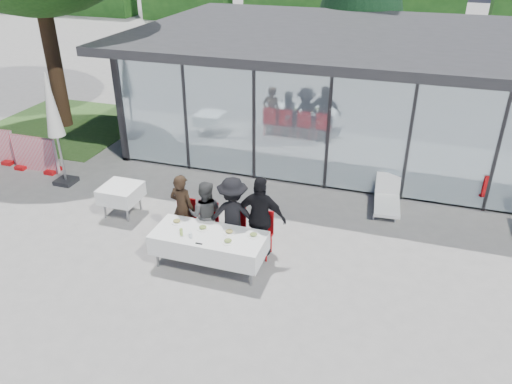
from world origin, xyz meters
TOP-DOWN VIEW (x-y plane):
  - ground at (0.00, 0.00)m, footprint 90.00×90.00m
  - pavilion at (2.00, 8.16)m, footprint 14.80×8.80m
  - dining_table at (-0.54, -0.02)m, footprint 2.26×0.96m
  - diner_a at (-1.42, 0.65)m, footprint 0.67×0.67m
  - diner_chair_a at (-1.42, 0.73)m, footprint 0.44×0.44m
  - diner_b at (-0.89, 0.65)m, footprint 0.87×0.87m
  - diner_chair_b at (-0.89, 0.73)m, footprint 0.44×0.44m
  - diner_c at (-0.27, 0.65)m, footprint 1.32×1.32m
  - diner_chair_c at (-0.27, 0.73)m, footprint 0.44×0.44m
  - diner_d at (0.33, 0.65)m, footprint 1.07×1.07m
  - diner_chair_d at (0.33, 0.73)m, footprint 0.44×0.44m
  - plate_a at (-1.33, 0.19)m, footprint 0.25×0.25m
  - plate_b at (-0.73, 0.13)m, footprint 0.25×0.25m
  - plate_c at (-0.17, 0.15)m, footprint 0.25×0.25m
  - plate_d at (0.33, 0.19)m, footprint 0.25×0.25m
  - plate_extra at (-0.07, -0.17)m, footprint 0.25×0.25m
  - juice_bottle at (-1.04, -0.22)m, footprint 0.06×0.06m
  - drinking_glasses at (-0.83, -0.23)m, footprint 0.07×0.07m
  - folded_eyeglasses at (-0.59, -0.40)m, footprint 0.14×0.03m
  - spare_table_left at (-3.33, 1.27)m, footprint 0.86×0.86m
  - spare_chair_b at (4.90, 4.16)m, footprint 0.61×0.61m
  - market_umbrella at (-5.67, 2.22)m, footprint 0.50×0.50m
  - lounger at (2.67, 3.56)m, footprint 0.72×1.38m
  - grass_patch at (-8.50, 6.00)m, footprint 5.00×5.00m

SIDE VIEW (x-z plane):
  - ground at x=0.00m, z-range 0.00..0.00m
  - grass_patch at x=-8.50m, z-range 0.00..0.02m
  - lounger at x=2.67m, z-range -0.10..0.62m
  - diner_chair_a at x=-1.42m, z-range 0.05..1.03m
  - diner_chair_b at x=-0.89m, z-range 0.05..1.03m
  - diner_chair_c at x=-0.27m, z-range 0.05..1.03m
  - diner_chair_d at x=0.33m, z-range 0.05..1.03m
  - spare_chair_b at x=4.90m, z-range 0.05..1.03m
  - dining_table at x=-0.54m, z-range 0.16..0.91m
  - spare_table_left at x=-3.33m, z-range 0.18..0.92m
  - folded_eyeglasses at x=-0.59m, z-range 0.75..0.76m
  - diner_b at x=-0.89m, z-range 0.00..1.52m
  - plate_a at x=-1.33m, z-range 0.74..0.81m
  - plate_b at x=-0.73m, z-range 0.74..0.81m
  - plate_c at x=-0.17m, z-range 0.74..0.81m
  - plate_d at x=0.33m, z-range 0.74..0.81m
  - plate_extra at x=-0.07m, z-range 0.74..0.81m
  - drinking_glasses at x=-0.83m, z-range 0.75..0.85m
  - diner_a at x=-1.42m, z-range 0.00..1.61m
  - juice_bottle at x=-1.04m, z-range 0.75..0.89m
  - diner_c at x=-0.27m, z-range 0.00..1.70m
  - diner_d at x=0.33m, z-range 0.00..1.81m
  - market_umbrella at x=-5.67m, z-range 0.49..3.49m
  - pavilion at x=2.00m, z-range 0.43..3.87m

